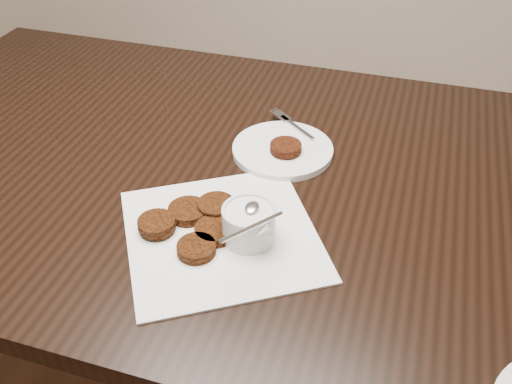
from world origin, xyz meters
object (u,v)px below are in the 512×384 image
Objects in this scene: napkin at (222,235)px; sauce_ramekin at (249,209)px; table at (202,289)px; plate_with_patty at (283,147)px.

sauce_ramekin reaches higher than napkin.
napkin is 2.51× the size of sauce_ramekin.
sauce_ramekin reaches higher than table.
plate_with_patty reaches higher than napkin.
napkin is 0.27m from plate_with_patty.
table is at bearing -155.91° from plate_with_patty.
table is 0.43m from plate_with_patty.
sauce_ramekin is 0.27m from plate_with_patty.
napkin is at bearing -55.25° from table.
plate_with_patty is at bearing 92.90° from sauce_ramekin.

